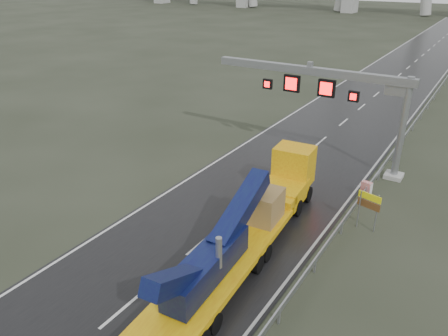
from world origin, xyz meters
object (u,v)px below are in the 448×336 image
Objects in this scene: heavy_haul_truck at (252,220)px; striped_barrier at (366,190)px; exit_sign_pair at (369,204)px; sign_gantry at (336,91)px.

heavy_haul_truck reaches higher than striped_barrier.
heavy_haul_truck reaches higher than exit_sign_pair.
exit_sign_pair is at bearing -57.38° from sign_gantry.
sign_gantry is 13.33m from heavy_haul_truck.
exit_sign_pair is (4.68, 4.91, 0.02)m from heavy_haul_truck.
sign_gantry reaches higher than exit_sign_pair.
exit_sign_pair is (5.00, -7.81, -3.99)m from sign_gantry.
heavy_haul_truck is 9.50m from striped_barrier.
sign_gantry is at bearing 136.98° from exit_sign_pair.
striped_barrier is (3.93, -3.99, -5.06)m from sign_gantry.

